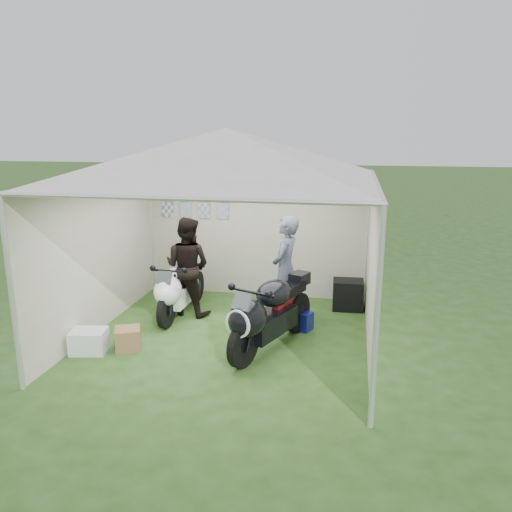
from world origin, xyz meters
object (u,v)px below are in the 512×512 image
Objects in this scene: motorcycle_white at (179,286)px; crate_0 at (89,341)px; motorcycle_black at (268,312)px; paddock_stand at (299,320)px; crate_1 at (128,339)px; canopy_tent at (227,160)px; equipment_box at (348,295)px; person_blue_jacket at (285,269)px; person_dark_jacket at (187,266)px.

motorcycle_white is 3.92× the size of crate_0.
motorcycle_black is 5.07× the size of paddock_stand.
canopy_tent is at bearing 30.23° from crate_1.
equipment_box is 1.50× the size of crate_1.
person_blue_jacket reaches higher than crate_0.
crate_1 is (-2.97, -2.23, -0.10)m from equipment_box.
canopy_tent reaches higher than equipment_box.
motorcycle_white is 1.08× the size of person_blue_jacket.
crate_1 is (0.48, 0.20, -0.01)m from crate_0.
person_blue_jacket is 1.36m from equipment_box.
crate_0 is (-0.75, -1.58, -0.35)m from motorcycle_white.
person_dark_jacket is 4.81× the size of crate_1.
person_blue_jacket is at bearing 108.22° from motorcycle_black.
person_dark_jacket is at bearing 139.41° from canopy_tent.
paddock_stand is (0.34, 0.86, -0.41)m from motorcycle_black.
paddock_stand is 0.23× the size of person_dark_jacket.
motorcycle_white is 0.35m from person_dark_jacket.
person_dark_jacket is (-1.54, 1.18, 0.25)m from motorcycle_black.
crate_1 is (-2.26, -1.18, 0.01)m from paddock_stand.
crate_1 is at bearing -143.06° from equipment_box.
person_blue_jacket reaches higher than motorcycle_black.
equipment_box is (1.70, 1.49, -2.32)m from canopy_tent.
motorcycle_black is 4.10× the size of crate_0.
motorcycle_black is 1.21m from person_blue_jacket.
crate_1 is at bearing -98.76° from motorcycle_white.
person_dark_jacket is 0.96× the size of person_blue_jacket.
motorcycle_white is 1.76m from person_blue_jacket.
motorcycle_white reaches higher than crate_0.
person_blue_jacket is at bearing 34.59° from crate_0.
motorcycle_black is 1.19× the size of person_dark_jacket.
motorcycle_white is at bearing 64.77° from crate_0.
equipment_box is (2.70, 0.85, -0.25)m from motorcycle_white.
person_blue_jacket is 3.08m from crate_0.
person_blue_jacket is (0.72, 0.76, -1.73)m from canopy_tent.
paddock_stand is 2.02m from person_dark_jacket.
person_dark_jacket is (-0.89, 0.76, -1.76)m from canopy_tent.
equipment_box is at bearing 41.30° from canopy_tent.
crate_0 is 1.39× the size of crate_1.
motorcycle_black is 1.13× the size of person_blue_jacket.
crate_0 is at bearing 74.41° from person_dark_jacket.
motorcycle_white is 1.13× the size of person_dark_jacket.
motorcycle_white is at bearing 147.31° from canopy_tent.
motorcycle_black is at bearing 153.70° from person_dark_jacket.
canopy_tent is 3.49× the size of person_dark_jacket.
motorcycle_black reaches higher than equipment_box.
canopy_tent is 2.66m from paddock_stand.
crate_0 is at bearing -157.38° from crate_1.
motorcycle_white is 2.85m from equipment_box.
canopy_tent is 12.05× the size of crate_0.
equipment_box is 3.72m from crate_1.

